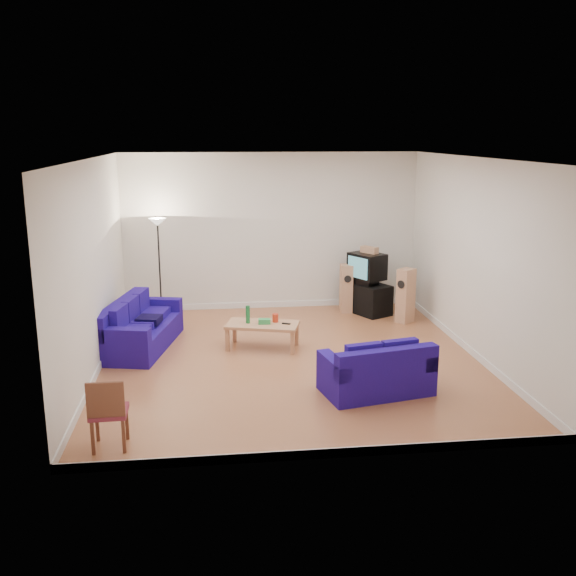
{
  "coord_description": "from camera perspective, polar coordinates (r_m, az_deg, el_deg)",
  "views": [
    {
      "loc": [
        -1.21,
        -9.72,
        3.57
      ],
      "look_at": [
        0.0,
        0.4,
        1.1
      ],
      "focal_mm": 40.0,
      "sensor_mm": 36.0,
      "label": 1
    }
  ],
  "objects": [
    {
      "name": "tissue_box",
      "position": [
        10.82,
        -2.11,
        -2.98
      ],
      "size": [
        0.21,
        0.13,
        0.08
      ],
      "primitive_type": "cube",
      "rotation": [
        0.0,
        0.0,
        -0.07
      ],
      "color": "green",
      "rests_on": "coffee_table"
    },
    {
      "name": "floor_lamp",
      "position": [
        12.61,
        -11.48,
        4.55
      ],
      "size": [
        0.34,
        0.34,
        1.98
      ],
      "color": "black",
      "rests_on": "ground"
    },
    {
      "name": "tv_stand",
      "position": [
        13.12,
        6.99,
        -0.89
      ],
      "size": [
        0.95,
        1.14,
        0.61
      ],
      "primitive_type": "cube",
      "rotation": [
        0.0,
        0.0,
        -1.08
      ],
      "color": "black",
      "rests_on": "ground"
    },
    {
      "name": "room",
      "position": [
        10.0,
        0.27,
        1.93
      ],
      "size": [
        6.01,
        6.51,
        3.21
      ],
      "color": "brown",
      "rests_on": "ground"
    },
    {
      "name": "speaker_left",
      "position": [
        13.07,
        5.19,
        -0.04
      ],
      "size": [
        0.24,
        0.31,
        0.99
      ],
      "rotation": [
        0.0,
        0.0,
        -0.03
      ],
      "color": "tan",
      "rests_on": "ground"
    },
    {
      "name": "red_canister",
      "position": [
        10.91,
        -1.13,
        -2.67
      ],
      "size": [
        0.13,
        0.13,
        0.14
      ],
      "primitive_type": "cylinder",
      "rotation": [
        0.0,
        0.0,
        -0.39
      ],
      "color": "red",
      "rests_on": "coffee_table"
    },
    {
      "name": "sofa_three_seat",
      "position": [
        11.22,
        -13.17,
        -3.69
      ],
      "size": [
        1.33,
        2.23,
        0.8
      ],
      "rotation": [
        0.0,
        0.0,
        -1.79
      ],
      "color": "#15075A",
      "rests_on": "ground"
    },
    {
      "name": "sofa_loveseat",
      "position": [
        9.13,
        7.97,
        -7.62
      ],
      "size": [
        1.62,
        1.11,
        0.74
      ],
      "rotation": [
        0.0,
        0.0,
        0.21
      ],
      "color": "#15075A",
      "rests_on": "ground"
    },
    {
      "name": "dining_chair",
      "position": [
        7.73,
        -15.72,
        -10.41
      ],
      "size": [
        0.43,
        0.43,
        0.88
      ],
      "rotation": [
        0.0,
        0.0,
        0.02
      ],
      "color": "brown",
      "rests_on": "ground"
    },
    {
      "name": "television",
      "position": [
        12.95,
        7.02,
        1.94
      ],
      "size": [
        0.77,
        0.83,
        0.52
      ],
      "rotation": [
        0.0,
        0.0,
        -1.04
      ],
      "color": "black",
      "rests_on": "av_receiver"
    },
    {
      "name": "speaker_right",
      "position": [
        12.51,
        10.41,
        -0.67
      ],
      "size": [
        0.39,
        0.38,
        1.05
      ],
      "rotation": [
        0.0,
        0.0,
        -0.92
      ],
      "color": "tan",
      "rests_on": "ground"
    },
    {
      "name": "coffee_table",
      "position": [
        10.87,
        -2.28,
        -3.44
      ],
      "size": [
        1.32,
        0.91,
        0.44
      ],
      "rotation": [
        0.0,
        0.0,
        -0.28
      ],
      "color": "tan",
      "rests_on": "ground"
    },
    {
      "name": "remote",
      "position": [
        10.8,
        -0.16,
        -3.18
      ],
      "size": [
        0.15,
        0.1,
        0.02
      ],
      "primitive_type": "cube",
      "rotation": [
        0.0,
        0.0,
        -0.45
      ],
      "color": "black",
      "rests_on": "coffee_table"
    },
    {
      "name": "av_receiver",
      "position": [
        13.0,
        6.88,
        0.58
      ],
      "size": [
        0.55,
        0.57,
        0.1
      ],
      "primitive_type": "cube",
      "rotation": [
        0.0,
        0.0,
        -0.9
      ],
      "color": "black",
      "rests_on": "tv_stand"
    },
    {
      "name": "bottle",
      "position": [
        10.85,
        -3.59,
        -2.36
      ],
      "size": [
        0.09,
        0.09,
        0.3
      ],
      "primitive_type": "cylinder",
      "rotation": [
        0.0,
        0.0,
        -0.34
      ],
      "color": "#197233",
      "rests_on": "coffee_table"
    },
    {
      "name": "centre_speaker",
      "position": [
        12.93,
        7.25,
        3.39
      ],
      "size": [
        0.33,
        0.38,
        0.13
      ],
      "primitive_type": "cube",
      "rotation": [
        0.0,
        0.0,
        -0.94
      ],
      "color": "tan",
      "rests_on": "television"
    }
  ]
}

